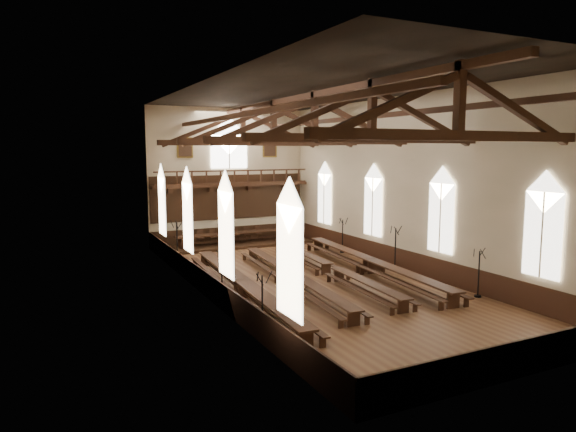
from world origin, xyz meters
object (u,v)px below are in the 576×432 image
(high_table, at_px, (234,234))
(candelabrum_left_far, at_px, (177,252))
(refectory_row_b, at_px, (292,275))
(candelabrum_left_mid, at_px, (222,285))
(candelabrum_right_mid, at_px, (395,257))
(refectory_row_c, at_px, (333,269))
(refectory_row_d, at_px, (371,262))
(candelabrum_left_near, at_px, (262,315))
(candelabrum_right_near, at_px, (478,282))
(candelabrum_right_far, at_px, (342,242))
(dais, at_px, (235,245))
(refectory_row_a, at_px, (243,284))

(high_table, distance_m, candelabrum_left_far, 7.03)
(refectory_row_b, relative_size, candelabrum_left_far, 5.03)
(candelabrum_left_mid, distance_m, candelabrum_right_mid, 11.21)
(refectory_row_c, xyz_separation_m, high_table, (-1.53, 11.20, 0.38))
(high_table, bearing_deg, refectory_row_c, -82.21)
(refectory_row_c, bearing_deg, candelabrum_right_mid, 0.50)
(refectory_row_b, height_order, refectory_row_d, refectory_row_d)
(refectory_row_d, xyz_separation_m, candelabrum_left_near, (-9.43, -6.27, 0.13))
(candelabrum_left_far, bearing_deg, high_table, 40.68)
(refectory_row_b, xyz_separation_m, candelabrum_left_near, (-4.20, -5.81, 0.21))
(refectory_row_b, height_order, candelabrum_right_near, candelabrum_right_near)
(candelabrum_right_near, relative_size, candelabrum_right_far, 0.99)
(high_table, height_order, candelabrum_right_far, candelabrum_right_far)
(refectory_row_d, relative_size, candelabrum_right_far, 6.37)
(candelabrum_left_near, bearing_deg, dais, 72.95)
(candelabrum_left_far, bearing_deg, candelabrum_left_mid, -90.00)
(refectory_row_d, distance_m, candelabrum_right_far, 5.90)
(dais, bearing_deg, refectory_row_c, -82.21)
(refectory_row_d, height_order, candelabrum_left_mid, candelabrum_left_mid)
(refectory_row_b, height_order, candelabrum_right_far, candelabrum_right_far)
(candelabrum_left_near, height_order, candelabrum_left_mid, candelabrum_left_mid)
(refectory_row_c, height_order, candelabrum_right_far, candelabrum_right_far)
(high_table, xyz_separation_m, candelabrum_left_near, (-5.33, -17.39, -0.16))
(refectory_row_c, distance_m, candelabrum_left_near, 9.25)
(high_table, relative_size, candelabrum_left_near, 3.65)
(refectory_row_c, bearing_deg, candelabrum_right_near, -55.79)
(dais, bearing_deg, high_table, 88.21)
(refectory_row_b, relative_size, candelabrum_right_near, 6.01)
(candelabrum_right_near, bearing_deg, high_table, 108.31)
(candelabrum_right_mid, relative_size, candelabrum_right_far, 1.08)
(refectory_row_b, relative_size, dais, 1.24)
(refectory_row_a, relative_size, candelabrum_left_far, 5.38)
(refectory_row_b, distance_m, dais, 11.64)
(high_table, relative_size, candelabrum_right_near, 3.72)
(dais, bearing_deg, candelabrum_left_mid, -112.70)
(dais, relative_size, candelabrum_left_near, 4.76)
(refectory_row_c, distance_m, candelabrum_left_mid, 7.04)
(refectory_row_b, xyz_separation_m, dais, (1.13, 11.58, -0.42))
(refectory_row_c, height_order, candelabrum_right_mid, candelabrum_right_mid)
(refectory_row_b, distance_m, candelabrum_right_mid, 6.92)
(candelabrum_left_far, distance_m, candelabrum_right_near, 16.98)
(refectory_row_a, bearing_deg, candelabrum_left_far, 98.28)
(candelabrum_left_mid, height_order, candelabrum_right_mid, candelabrum_right_mid)
(candelabrum_left_near, relative_size, candelabrum_right_mid, 0.93)
(high_table, bearing_deg, refectory_row_a, -108.66)
(candelabrum_left_mid, height_order, candelabrum_left_far, candelabrum_left_far)
(candelabrum_right_near, xyz_separation_m, candelabrum_right_far, (-0.00, 11.96, 0.01))
(candelabrum_left_near, distance_m, candelabrum_right_near, 11.10)
(dais, height_order, candelabrum_left_near, candelabrum_left_near)
(dais, xyz_separation_m, candelabrum_right_near, (5.77, -17.43, 0.62))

